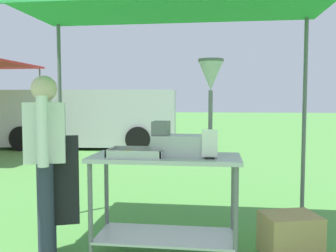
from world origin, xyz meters
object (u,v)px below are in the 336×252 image
at_px(donut_fryer, 190,125).
at_px(menu_sign, 210,146).
at_px(supply_crate, 290,235).
at_px(donut_cart, 165,186).
at_px(van_silver, 89,118).
at_px(stall_canopy, 167,5).
at_px(donut_tray, 137,154).
at_px(vendor, 46,157).

relative_size(donut_fryer, menu_sign, 3.41).
height_order(menu_sign, supply_crate, menu_sign).
relative_size(donut_cart, van_silver, 0.24).
distance_m(stall_canopy, van_silver, 8.23).
height_order(stall_canopy, menu_sign, stall_canopy).
relative_size(donut_cart, supply_crate, 2.30).
height_order(donut_tray, menu_sign, menu_sign).
relative_size(donut_cart, vendor, 0.81).
height_order(donut_cart, supply_crate, donut_cart).
bearing_deg(van_silver, donut_tray, -67.66).
xyz_separation_m(vendor, supply_crate, (2.14, 0.33, -0.71)).
height_order(donut_tray, vendor, vendor).
relative_size(donut_tray, supply_crate, 0.82).
height_order(stall_canopy, donut_cart, stall_canopy).
bearing_deg(stall_canopy, donut_cart, -90.00).
xyz_separation_m(vendor, van_silver, (-2.32, 7.64, -0.03)).
distance_m(menu_sign, supply_crate, 1.14).
bearing_deg(menu_sign, van_silver, 116.10).
distance_m(donut_fryer, supply_crate, 1.35).
bearing_deg(vendor, van_silver, 106.89).
bearing_deg(menu_sign, supply_crate, 23.55).
relative_size(stall_canopy, donut_fryer, 3.58).
distance_m(donut_cart, supply_crate, 1.21).
bearing_deg(vendor, donut_fryer, 7.58).
bearing_deg(supply_crate, donut_fryer, -169.79).
bearing_deg(stall_canopy, donut_tray, -141.50).
height_order(donut_cart, donut_fryer, donut_fryer).
distance_m(donut_cart, van_silver, 8.21).
height_order(stall_canopy, donut_tray, stall_canopy).
xyz_separation_m(stall_canopy, vendor, (-1.03, -0.24, -1.33)).
height_order(donut_cart, vendor, vendor).
bearing_deg(van_silver, donut_fryer, -64.53).
xyz_separation_m(donut_tray, van_silver, (-3.12, 7.58, -0.06)).
bearing_deg(donut_fryer, donut_cart, -173.37).
height_order(donut_fryer, vendor, donut_fryer).
xyz_separation_m(donut_tray, vendor, (-0.80, -0.06, -0.03)).
relative_size(donut_tray, van_silver, 0.09).
distance_m(donut_tray, donut_fryer, 0.52).
distance_m(donut_tray, menu_sign, 0.63).
relative_size(stall_canopy, van_silver, 0.56).
bearing_deg(menu_sign, vendor, -179.51).
height_order(donut_tray, supply_crate, donut_tray).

